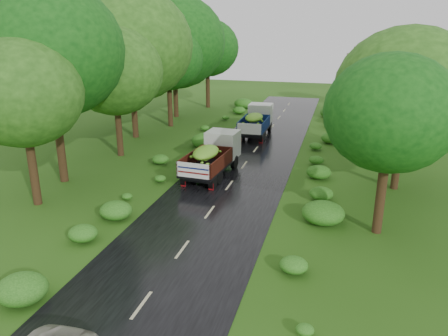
% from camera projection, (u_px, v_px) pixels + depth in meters
% --- Properties ---
extents(ground, '(120.00, 120.00, 0.00)m').
position_uv_depth(ground, '(142.00, 305.00, 14.99)').
color(ground, '#224A0F').
rests_on(ground, ground).
extents(road, '(6.50, 80.00, 0.02)m').
position_uv_depth(road, '(190.00, 239.00, 19.56)').
color(road, black).
rests_on(road, ground).
extents(road_lines, '(0.12, 69.60, 0.00)m').
position_uv_depth(road_lines, '(197.00, 229.00, 20.47)').
color(road_lines, '#BFB78C').
rests_on(road_lines, road).
extents(truck_near, '(2.48, 5.95, 2.44)m').
position_uv_depth(truck_near, '(213.00, 154.00, 27.36)').
color(truck_near, black).
rests_on(truck_near, ground).
extents(truck_far, '(2.07, 5.74, 2.41)m').
position_uv_depth(truck_far, '(257.00, 120.00, 37.00)').
color(truck_far, black).
rests_on(truck_far, ground).
extents(utility_pole, '(1.22, 0.61, 7.40)m').
position_uv_depth(utility_pole, '(351.00, 92.00, 35.55)').
color(utility_pole, '#382616').
rests_on(utility_pole, ground).
extents(trees_left, '(5.97, 32.58, 9.62)m').
position_uv_depth(trees_left, '(141.00, 53.00, 34.75)').
color(trees_left, black).
rests_on(trees_left, ground).
extents(trees_right, '(5.63, 32.27, 7.42)m').
position_uv_depth(trees_right, '(393.00, 81.00, 29.24)').
color(trees_right, black).
rests_on(trees_right, ground).
extents(shrubs, '(11.90, 44.00, 0.70)m').
position_uv_depth(shrubs, '(237.00, 170.00, 27.68)').
color(shrubs, '#1D5814').
rests_on(shrubs, ground).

